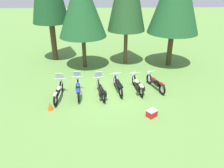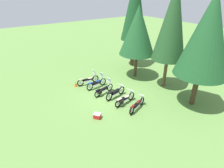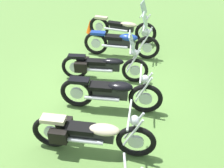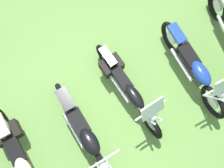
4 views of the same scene
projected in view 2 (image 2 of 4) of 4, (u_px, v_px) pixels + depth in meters
name	position (u px, v px, depth m)	size (l,w,h in m)	color
ground_plane	(109.00, 95.00, 16.35)	(80.00, 80.00, 0.00)	#608C42
motorcycle_0	(88.00, 80.00, 18.10)	(0.70, 2.35, 1.37)	black
motorcycle_1	(97.00, 83.00, 17.42)	(0.67, 2.27, 1.37)	black
motorcycle_2	(104.00, 89.00, 16.37)	(0.81, 2.22, 1.35)	black
motorcycle_3	(116.00, 92.00, 15.87)	(0.74, 2.25, 1.03)	black
motorcycle_4	(125.00, 99.00, 14.97)	(0.84, 2.28, 1.02)	black
motorcycle_5	(137.00, 105.00, 14.28)	(0.94, 2.17, 0.99)	black
pine_tree_0	(135.00, 6.00, 19.80)	(2.89, 2.89, 10.48)	#4C3823
pine_tree_1	(138.00, 31.00, 17.82)	(3.56, 3.56, 7.17)	#42301E
pine_tree_2	(173.00, 21.00, 15.25)	(2.93, 2.93, 9.33)	brown
pine_tree_3	(208.00, 35.00, 12.63)	(3.86, 3.86, 8.53)	#42301E
picnic_cooler	(97.00, 116.00, 13.41)	(0.64, 0.63, 0.38)	red
traffic_cone	(76.00, 84.00, 17.74)	(0.32, 0.32, 0.48)	#EA590F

